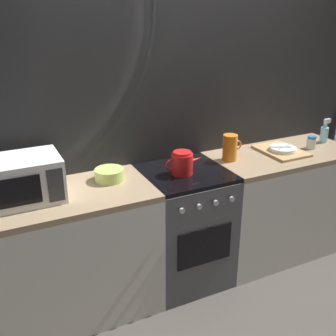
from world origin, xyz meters
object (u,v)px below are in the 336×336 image
at_px(kettle, 182,163).
at_px(dish_pile, 282,150).
at_px(stove_unit, 184,226).
at_px(mixing_bowl, 110,174).
at_px(spice_jar, 311,142).
at_px(microwave, 22,180).
at_px(spray_bottle, 324,133).
at_px(pitcher, 230,147).

distance_m(kettle, dish_pile, 0.93).
height_order(stove_unit, mixing_bowl, mixing_bowl).
distance_m(mixing_bowl, spice_jar, 1.70).
xyz_separation_m(microwave, dish_pile, (1.98, -0.02, -0.12)).
bearing_deg(stove_unit, kettle, -142.96).
height_order(dish_pile, spray_bottle, spray_bottle).
height_order(kettle, dish_pile, kettle).
bearing_deg(spray_bottle, kettle, -176.27).
height_order(kettle, spray_bottle, spray_bottle).
bearing_deg(mixing_bowl, stove_unit, -9.78).
bearing_deg(spray_bottle, spice_jar, -160.18).
distance_m(microwave, dish_pile, 1.98).
xyz_separation_m(kettle, mixing_bowl, (-0.49, 0.12, -0.04)).
xyz_separation_m(microwave, pitcher, (1.51, 0.02, -0.03)).
bearing_deg(kettle, spray_bottle, 3.73).
xyz_separation_m(microwave, kettle, (1.05, -0.06, -0.05)).
xyz_separation_m(dish_pile, spice_jar, (0.28, -0.03, 0.03)).
bearing_deg(spice_jar, pitcher, 174.65).
xyz_separation_m(stove_unit, dish_pile, (0.89, 0.01, 0.47)).
height_order(mixing_bowl, spice_jar, spice_jar).
xyz_separation_m(mixing_bowl, spray_bottle, (1.92, -0.03, 0.04)).
xyz_separation_m(microwave, spray_bottle, (2.48, 0.03, -0.06)).
distance_m(mixing_bowl, pitcher, 0.95).
bearing_deg(spice_jar, microwave, 178.79).
distance_m(stove_unit, dish_pile, 1.00).
bearing_deg(microwave, mixing_bowl, 6.10).
relative_size(microwave, dish_pile, 1.15).
height_order(stove_unit, kettle, kettle).
xyz_separation_m(mixing_bowl, pitcher, (0.94, -0.04, 0.06)).
bearing_deg(mixing_bowl, microwave, -173.90).
height_order(kettle, pitcher, pitcher).
xyz_separation_m(stove_unit, kettle, (-0.04, -0.03, 0.53)).
xyz_separation_m(pitcher, dish_pile, (0.47, -0.04, -0.08)).
relative_size(microwave, pitcher, 2.30).
bearing_deg(kettle, mixing_bowl, 166.07).
bearing_deg(stove_unit, spice_jar, -0.79).
height_order(microwave, spice_jar, microwave).
height_order(mixing_bowl, spray_bottle, spray_bottle).
xyz_separation_m(stove_unit, spice_jar, (1.17, -0.02, 0.50)).
bearing_deg(pitcher, spice_jar, -5.35).
distance_m(pitcher, spice_jar, 0.76).
distance_m(stove_unit, spray_bottle, 1.49).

